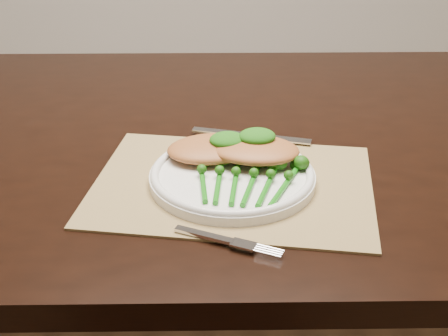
{
  "coord_description": "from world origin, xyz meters",
  "views": [
    {
      "loc": [
        0.04,
        -0.98,
        1.2
      ],
      "look_at": [
        0.09,
        -0.19,
        0.78
      ],
      "focal_mm": 50.0,
      "sensor_mm": 36.0,
      "label": 1
    }
  ],
  "objects": [
    {
      "name": "knife",
      "position": [
        0.13,
        -0.03,
        0.76
      ],
      "size": [
        0.2,
        0.08,
        0.01
      ],
      "rotation": [
        0.0,
        0.0,
        -0.32
      ],
      "color": "silver",
      "rests_on": "placemat"
    },
    {
      "name": "chicken_fillet_right",
      "position": [
        0.14,
        -0.15,
        0.79
      ],
      "size": [
        0.16,
        0.12,
        0.03
      ],
      "primitive_type": "ellipsoid",
      "rotation": [
        0.0,
        0.0,
        -0.23
      ],
      "color": "#AD6632",
      "rests_on": "dinner_plate"
    },
    {
      "name": "placemat",
      "position": [
        0.11,
        -0.19,
        0.75
      ],
      "size": [
        0.46,
        0.37,
        0.0
      ],
      "primitive_type": "cube",
      "rotation": [
        0.0,
        0.0,
        -0.21
      ],
      "color": "olive",
      "rests_on": "dining_table"
    },
    {
      "name": "fork",
      "position": [
        0.1,
        -0.34,
        0.76
      ],
      "size": [
        0.14,
        0.08,
        0.0
      ],
      "rotation": [
        0.0,
        0.0,
        -0.47
      ],
      "color": "silver",
      "rests_on": "placemat"
    },
    {
      "name": "dinner_plate",
      "position": [
        0.11,
        -0.18,
        0.76
      ],
      "size": [
        0.24,
        0.24,
        0.02
      ],
      "color": "white",
      "rests_on": "placemat"
    },
    {
      "name": "chicken_fillet_left",
      "position": [
        0.08,
        -0.13,
        0.78
      ],
      "size": [
        0.15,
        0.11,
        0.03
      ],
      "primitive_type": "ellipsoid",
      "rotation": [
        0.0,
        0.0,
        0.13
      ],
      "color": "#AD6632",
      "rests_on": "dinner_plate"
    },
    {
      "name": "pesto_dollop_left",
      "position": [
        0.1,
        -0.13,
        0.8
      ],
      "size": [
        0.06,
        0.05,
        0.02
      ],
      "primitive_type": "ellipsoid",
      "color": "#11480A",
      "rests_on": "chicken_fillet_left"
    },
    {
      "name": "dining_table",
      "position": [
        0.11,
        0.0,
        0.38
      ],
      "size": [
        1.64,
        0.98,
        0.75
      ],
      "rotation": [
        0.0,
        0.0,
        -0.05
      ],
      "color": "black",
      "rests_on": "ground"
    },
    {
      "name": "broccolini_bundle",
      "position": [
        0.12,
        -0.22,
        0.77
      ],
      "size": [
        0.17,
        0.18,
        0.04
      ],
      "rotation": [
        0.0,
        0.0,
        -0.22
      ],
      "color": "#12680D",
      "rests_on": "dinner_plate"
    },
    {
      "name": "pesto_dollop_right",
      "position": [
        0.15,
        -0.14,
        0.8
      ],
      "size": [
        0.06,
        0.05,
        0.02
      ],
      "primitive_type": "ellipsoid",
      "color": "#11480A",
      "rests_on": "chicken_fillet_right"
    }
  ]
}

